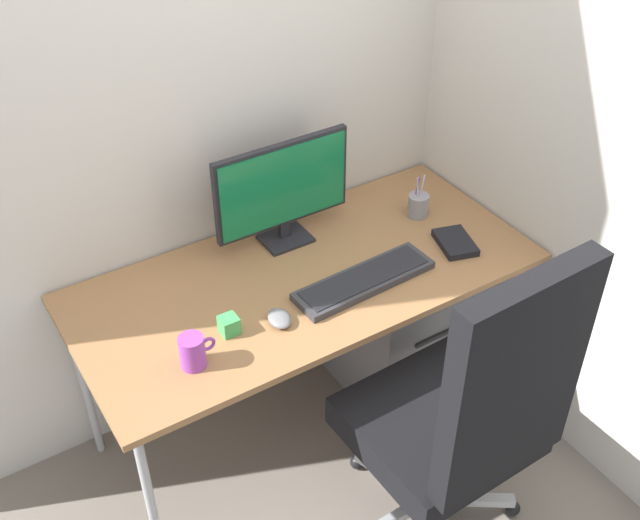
% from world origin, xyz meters
% --- Properties ---
extents(ground_plane, '(8.00, 8.00, 0.00)m').
position_xyz_m(ground_plane, '(0.00, 0.00, 0.00)').
color(ground_plane, slate).
extents(wall_back, '(2.89, 0.04, 2.80)m').
position_xyz_m(wall_back, '(0.00, 0.38, 1.40)').
color(wall_back, silver).
rests_on(wall_back, ground_plane).
extents(wall_side_right, '(0.04, 2.08, 2.80)m').
position_xyz_m(wall_side_right, '(0.79, -0.20, 1.40)').
color(wall_side_right, silver).
rests_on(wall_side_right, ground_plane).
extents(desk, '(1.51, 0.70, 0.72)m').
position_xyz_m(desk, '(0.00, 0.00, 0.68)').
color(desk, '#996B42').
rests_on(desk, ground_plane).
extents(office_chair, '(0.58, 0.60, 1.18)m').
position_xyz_m(office_chair, '(0.14, -0.65, 0.59)').
color(office_chair, black).
rests_on(office_chair, ground_plane).
extents(filing_cabinet, '(0.45, 0.46, 0.57)m').
position_xyz_m(filing_cabinet, '(0.44, 0.03, 0.28)').
color(filing_cabinet, slate).
rests_on(filing_cabinet, ground_plane).
extents(monitor, '(0.49, 0.13, 0.37)m').
position_xyz_m(monitor, '(0.04, 0.21, 0.92)').
color(monitor, black).
rests_on(monitor, desk).
extents(keyboard, '(0.48, 0.16, 0.03)m').
position_xyz_m(keyboard, '(0.14, -0.14, 0.73)').
color(keyboard, '#333338').
rests_on(keyboard, desk).
extents(mouse, '(0.08, 0.11, 0.03)m').
position_xyz_m(mouse, '(-0.18, -0.15, 0.74)').
color(mouse, slate).
rests_on(mouse, desk).
extents(pen_holder, '(0.07, 0.07, 0.16)m').
position_xyz_m(pen_holder, '(0.52, 0.08, 0.76)').
color(pen_holder, gray).
rests_on(pen_holder, desk).
extents(notebook, '(0.15, 0.19, 0.02)m').
position_xyz_m(notebook, '(0.52, -0.14, 0.73)').
color(notebook, black).
rests_on(notebook, desk).
extents(coffee_mug, '(0.11, 0.07, 0.10)m').
position_xyz_m(coffee_mug, '(-0.48, -0.18, 0.77)').
color(coffee_mug, purple).
rests_on(coffee_mug, desk).
extents(desk_clamp_accessory, '(0.05, 0.05, 0.06)m').
position_xyz_m(desk_clamp_accessory, '(-0.33, -0.11, 0.75)').
color(desk_clamp_accessory, '#3FAD59').
rests_on(desk_clamp_accessory, desk).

